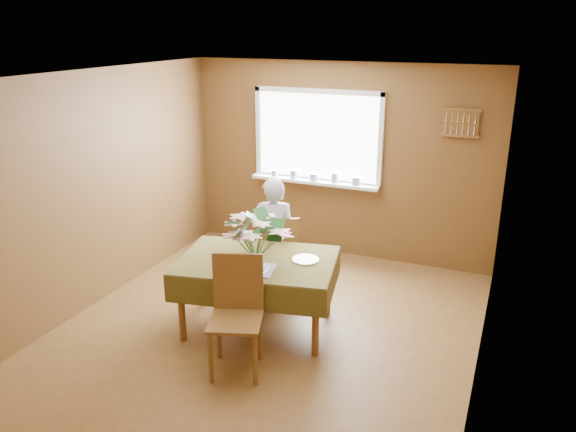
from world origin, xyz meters
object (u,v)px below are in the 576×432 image
at_px(chair_near, 237,309).
at_px(seated_woman, 274,238).
at_px(dining_table, 257,268).
at_px(chair_far, 280,252).
at_px(flower_bouquet, 255,236).

xyz_separation_m(chair_near, seated_woman, (-0.27, 1.38, 0.13)).
height_order(dining_table, chair_far, chair_far).
height_order(chair_near, seated_woman, seated_woman).
bearing_deg(chair_near, seated_woman, 82.07).
xyz_separation_m(chair_far, flower_bouquet, (0.18, -0.97, 0.55)).
distance_m(seated_woman, flower_bouquet, 0.99).
bearing_deg(chair_near, flower_bouquet, 76.38).
relative_size(dining_table, chair_near, 1.63).
bearing_deg(dining_table, seated_woman, 90.00).
distance_m(dining_table, seated_woman, 0.70).
bearing_deg(flower_bouquet, seated_woman, 103.99).
distance_m(chair_near, flower_bouquet, 0.70).
bearing_deg(chair_near, chair_far, 79.74).
xyz_separation_m(chair_near, flower_bouquet, (-0.04, 0.48, 0.50)).
distance_m(chair_far, flower_bouquet, 1.13).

